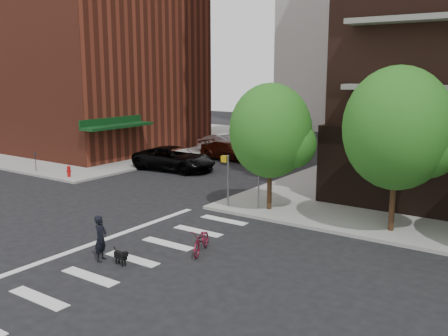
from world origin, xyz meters
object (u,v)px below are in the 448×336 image
scooter (202,240)px  parked_car_silver (225,144)px  parked_car_maroon (229,151)px  parked_car_black (174,159)px  dog_walker (101,238)px  fire_hydrant (69,171)px

scooter → parked_car_silver: bearing=100.9°
parked_car_maroon → parked_car_silver: (-2.19, 2.51, 0.06)m
parked_car_black → dog_walker: (8.96, -14.70, 0.02)m
parked_car_black → parked_car_maroon: bearing=-11.9°
parked_car_black → fire_hydrant: bearing=144.6°
parked_car_black → dog_walker: 17.21m
parked_car_black → dog_walker: bearing=-152.9°
parked_car_maroon → dog_walker: size_ratio=2.94×
fire_hydrant → parked_car_black: bearing=58.9°
fire_hydrant → scooter: (15.22, -5.79, -0.06)m
parked_car_maroon → parked_car_silver: bearing=43.5°
scooter → dog_walker: bearing=-154.5°
dog_walker → parked_car_silver: bearing=1.9°
parked_car_silver → scooter: parked_car_silver is taller
fire_hydrant → parked_car_silver: (2.30, 14.45, 0.24)m
fire_hydrant → parked_car_black: parked_car_black is taller
dog_walker → scooter: bearing=-65.2°
parked_car_maroon → scooter: (10.73, -17.74, -0.24)m
scooter → parked_car_maroon: bearing=99.5°
parked_car_silver → dog_walker: 25.22m
fire_hydrant → parked_car_maroon: parked_car_maroon is taller
parked_car_maroon → dog_walker: dog_walker is taller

